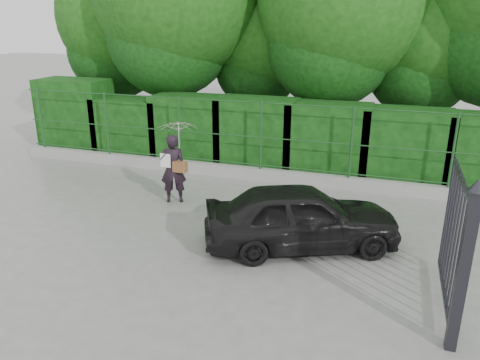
% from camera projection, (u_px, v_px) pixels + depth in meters
% --- Properties ---
extents(ground, '(80.00, 80.00, 0.00)m').
position_uv_depth(ground, '(172.00, 254.00, 8.56)').
color(ground, gray).
extents(kerb, '(14.00, 0.25, 0.30)m').
position_uv_depth(kerb, '(246.00, 173.00, 12.55)').
color(kerb, '#9E9E99').
rests_on(kerb, ground).
extents(fence, '(14.13, 0.06, 1.80)m').
position_uv_depth(fence, '(254.00, 135.00, 12.14)').
color(fence, '#1C481F').
rests_on(fence, kerb).
extents(hedge, '(14.20, 1.20, 2.27)m').
position_uv_depth(hedge, '(252.00, 133.00, 13.21)').
color(hedge, black).
rests_on(hedge, ground).
extents(gate, '(0.22, 2.33, 2.36)m').
position_uv_depth(gate, '(459.00, 251.00, 6.17)').
color(gate, '#24242A').
rests_on(gate, ground).
extents(woman, '(0.94, 0.90, 1.91)m').
position_uv_depth(woman, '(176.00, 150.00, 10.58)').
color(woman, black).
rests_on(woman, ground).
extents(car, '(3.86, 2.76, 1.22)m').
position_uv_depth(car, '(301.00, 217.00, 8.65)').
color(car, black).
rests_on(car, ground).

